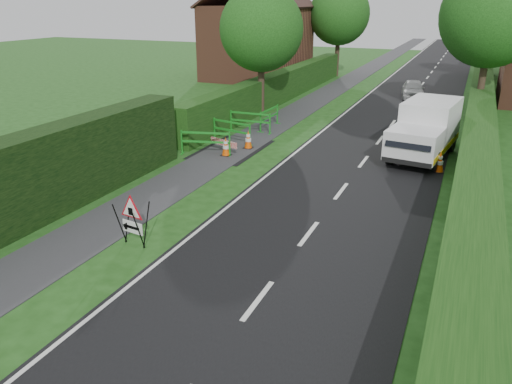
# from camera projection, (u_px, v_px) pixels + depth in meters

# --- Properties ---
(ground) EXTENTS (120.00, 120.00, 0.00)m
(ground) POSITION_uv_depth(u_px,v_px,m) (132.00, 299.00, 10.61)
(ground) COLOR #1C4513
(ground) RESTS_ON ground
(road_surface) EXTENTS (6.00, 90.00, 0.02)m
(road_surface) POSITION_uv_depth(u_px,v_px,m) (426.00, 79.00, 39.63)
(road_surface) COLOR black
(road_surface) RESTS_ON ground
(footpath) EXTENTS (2.00, 90.00, 0.02)m
(footpath) POSITION_uv_depth(u_px,v_px,m) (358.00, 75.00, 41.66)
(footpath) COLOR #2D2D30
(footpath) RESTS_ON ground
(hedge_west_far) EXTENTS (1.00, 24.00, 1.80)m
(hedge_west_far) POSITION_uv_depth(u_px,v_px,m) (280.00, 101.00, 31.28)
(hedge_west_far) COLOR #14380F
(hedge_west_far) RESTS_ON ground
(hedge_east) EXTENTS (1.20, 50.00, 1.50)m
(hedge_east) POSITION_uv_depth(u_px,v_px,m) (476.00, 144.00, 21.89)
(hedge_east) COLOR #14380F
(hedge_east) RESTS_ON ground
(house_west) EXTENTS (7.50, 7.40, 7.88)m
(house_west) POSITION_uv_depth(u_px,v_px,m) (257.00, 41.00, 38.93)
(house_west) COLOR brown
(house_west) RESTS_ON ground
(tree_nw) EXTENTS (4.40, 4.40, 6.70)m
(tree_nw) POSITION_uv_depth(u_px,v_px,m) (261.00, 29.00, 26.09)
(tree_nw) COLOR #2D2116
(tree_nw) RESTS_ON ground
(tree_ne) EXTENTS (5.20, 5.20, 7.79)m
(tree_ne) POSITION_uv_depth(u_px,v_px,m) (492.00, 16.00, 25.19)
(tree_ne) COLOR #2D2116
(tree_ne) RESTS_ON ground
(tree_fw) EXTENTS (4.80, 4.80, 7.24)m
(tree_fw) POSITION_uv_depth(u_px,v_px,m) (339.00, 14.00, 39.66)
(tree_fw) COLOR #2D2116
(tree_fw) RESTS_ON ground
(tree_fe) EXTENTS (4.20, 4.20, 6.33)m
(tree_fe) POSITION_uv_depth(u_px,v_px,m) (489.00, 23.00, 39.22)
(tree_fe) COLOR #2D2116
(tree_fe) RESTS_ON ground
(triangle_sign) EXTENTS (0.92, 0.92, 1.19)m
(triangle_sign) POSITION_uv_depth(u_px,v_px,m) (131.00, 216.00, 12.61)
(triangle_sign) COLOR black
(triangle_sign) RESTS_ON ground
(works_van) EXTENTS (2.49, 4.99, 2.18)m
(works_van) POSITION_uv_depth(u_px,v_px,m) (426.00, 129.00, 19.80)
(works_van) COLOR silver
(works_van) RESTS_ON ground
(traffic_cone_0) EXTENTS (0.38, 0.38, 0.79)m
(traffic_cone_0) POSITION_uv_depth(u_px,v_px,m) (440.00, 162.00, 18.23)
(traffic_cone_0) COLOR black
(traffic_cone_0) RESTS_ON ground
(traffic_cone_1) EXTENTS (0.38, 0.38, 0.79)m
(traffic_cone_1) POSITION_uv_depth(u_px,v_px,m) (440.00, 142.00, 20.73)
(traffic_cone_1) COLOR black
(traffic_cone_1) RESTS_ON ground
(traffic_cone_2) EXTENTS (0.38, 0.38, 0.79)m
(traffic_cone_2) POSITION_uv_depth(u_px,v_px,m) (452.00, 132.00, 22.31)
(traffic_cone_2) COLOR black
(traffic_cone_2) RESTS_ON ground
(traffic_cone_3) EXTENTS (0.38, 0.38, 0.79)m
(traffic_cone_3) POSITION_uv_depth(u_px,v_px,m) (226.00, 147.00, 20.16)
(traffic_cone_3) COLOR black
(traffic_cone_3) RESTS_ON ground
(traffic_cone_4) EXTENTS (0.38, 0.38, 0.79)m
(traffic_cone_4) POSITION_uv_depth(u_px,v_px,m) (248.00, 140.00, 21.17)
(traffic_cone_4) COLOR black
(traffic_cone_4) RESTS_ON ground
(ped_barrier_0) EXTENTS (2.08, 0.85, 1.00)m
(ped_barrier_0) POSITION_uv_depth(u_px,v_px,m) (205.00, 140.00, 20.20)
(ped_barrier_0) COLOR #18881F
(ped_barrier_0) RESTS_ON ground
(ped_barrier_1) EXTENTS (2.09, 0.81, 1.00)m
(ped_barrier_1) POSITION_uv_depth(u_px,v_px,m) (232.00, 129.00, 21.92)
(ped_barrier_1) COLOR #18881F
(ped_barrier_1) RESTS_ON ground
(ped_barrier_2) EXTENTS (2.07, 0.41, 1.00)m
(ped_barrier_2) POSITION_uv_depth(u_px,v_px,m) (250.00, 119.00, 23.63)
(ped_barrier_2) COLOR #18881F
(ped_barrier_2) RESTS_ON ground
(ped_barrier_3) EXTENTS (0.44, 2.07, 1.00)m
(ped_barrier_3) POSITION_uv_depth(u_px,v_px,m) (269.00, 116.00, 24.44)
(ped_barrier_3) COLOR #18881F
(ped_barrier_3) RESTS_ON ground
(redwhite_plank) EXTENTS (1.43, 0.53, 0.25)m
(redwhite_plank) POSITION_uv_depth(u_px,v_px,m) (224.00, 153.00, 20.65)
(redwhite_plank) COLOR red
(redwhite_plank) RESTS_ON ground
(hatchback_car) EXTENTS (1.82, 3.47, 1.13)m
(hatchback_car) POSITION_uv_depth(u_px,v_px,m) (413.00, 89.00, 31.97)
(hatchback_car) COLOR silver
(hatchback_car) RESTS_ON ground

